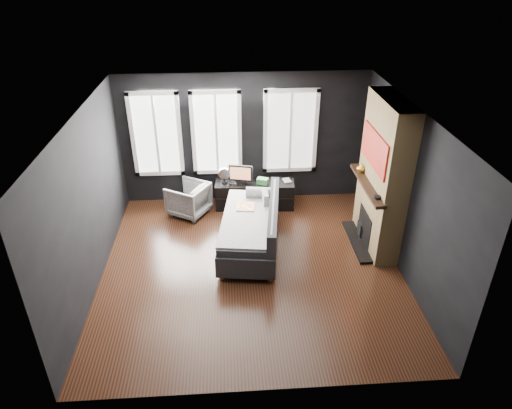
{
  "coord_description": "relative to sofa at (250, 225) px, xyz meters",
  "views": [
    {
      "loc": [
        -0.35,
        -6.25,
        4.77
      ],
      "look_at": [
        0.1,
        0.3,
        1.05
      ],
      "focal_mm": 32.0,
      "sensor_mm": 36.0,
      "label": 1
    }
  ],
  "objects": [
    {
      "name": "monitor",
      "position": [
        -0.11,
        1.49,
        0.32
      ],
      "size": [
        0.51,
        0.22,
        0.44
      ],
      "primitive_type": null,
      "rotation": [
        0.0,
        0.0,
        -0.25
      ],
      "color": "black",
      "rests_on": "media_console"
    },
    {
      "name": "desk_fan",
      "position": [
        -0.44,
        1.52,
        0.26
      ],
      "size": [
        0.24,
        0.24,
        0.33
      ],
      "primitive_type": null,
      "rotation": [
        0.0,
        0.0,
        0.01
      ],
      "color": "#A7A7A7",
      "rests_on": "media_console"
    },
    {
      "name": "floor",
      "position": [
        -0.02,
        -0.6,
        -0.46
      ],
      "size": [
        5.0,
        5.0,
        0.0
      ],
      "primitive_type": "plane",
      "color": "black",
      "rests_on": "ground"
    },
    {
      "name": "windows",
      "position": [
        -0.47,
        1.86,
        1.92
      ],
      "size": [
        4.0,
        0.16,
        1.76
      ],
      "primitive_type": null,
      "color": "white",
      "rests_on": "wall_back"
    },
    {
      "name": "wall_right",
      "position": [
        2.48,
        -0.6,
        0.89
      ],
      "size": [
        0.02,
        5.0,
        2.7
      ],
      "primitive_type": "cube",
      "color": "black",
      "rests_on": "ground"
    },
    {
      "name": "sofa",
      "position": [
        0.0,
        0.0,
        0.0
      ],
      "size": [
        1.35,
        2.26,
        0.92
      ],
      "primitive_type": null,
      "rotation": [
        0.0,
        0.0,
        -0.13
      ],
      "color": "#242426",
      "rests_on": "floor"
    },
    {
      "name": "media_console",
      "position": [
        0.18,
        1.5,
        -0.18
      ],
      "size": [
        1.64,
        0.6,
        0.55
      ],
      "primitive_type": null,
      "rotation": [
        0.0,
        0.0,
        -0.06
      ],
      "color": "black",
      "rests_on": "floor"
    },
    {
      "name": "ceiling",
      "position": [
        -0.02,
        -0.6,
        2.24
      ],
      "size": [
        5.0,
        5.0,
        0.0
      ],
      "primitive_type": "plane",
      "color": "white",
      "rests_on": "ground"
    },
    {
      "name": "wall_left",
      "position": [
        -2.52,
        -0.6,
        0.89
      ],
      "size": [
        0.02,
        5.0,
        2.7
      ],
      "primitive_type": "cube",
      "color": "black",
      "rests_on": "ground"
    },
    {
      "name": "storage_box",
      "position": [
        0.33,
        1.42,
        0.15
      ],
      "size": [
        0.26,
        0.21,
        0.12
      ],
      "primitive_type": "cube",
      "rotation": [
        0.0,
        0.0,
        -0.38
      ],
      "color": "#357636",
      "rests_on": "media_console"
    },
    {
      "name": "wall_back",
      "position": [
        -0.02,
        1.9,
        0.89
      ],
      "size": [
        5.0,
        0.02,
        2.7
      ],
      "primitive_type": "cube",
      "color": "black",
      "rests_on": "ground"
    },
    {
      "name": "armchair",
      "position": [
        -1.18,
        1.28,
        -0.1
      ],
      "size": [
        0.93,
        0.94,
        0.73
      ],
      "primitive_type": "imported",
      "rotation": [
        0.0,
        0.0,
        -2.1
      ],
      "color": "silver",
      "rests_on": "floor"
    },
    {
      "name": "book",
      "position": [
        0.77,
        1.51,
        0.2
      ],
      "size": [
        0.15,
        0.05,
        0.21
      ],
      "primitive_type": "imported",
      "rotation": [
        0.0,
        0.0,
        0.21
      ],
      "color": "#C5B49D",
      "rests_on": "media_console"
    },
    {
      "name": "mantel_clock",
      "position": [
        2.03,
        -0.55,
        0.79
      ],
      "size": [
        0.12,
        0.12,
        0.04
      ],
      "primitive_type": "cylinder",
      "rotation": [
        0.0,
        0.0,
        0.01
      ],
      "color": "black",
      "rests_on": "fireplace"
    },
    {
      "name": "fireplace",
      "position": [
        2.28,
        0.0,
        0.89
      ],
      "size": [
        0.7,
        1.62,
        2.7
      ],
      "primitive_type": null,
      "color": "#93724C",
      "rests_on": "floor"
    },
    {
      "name": "mug",
      "position": [
        0.58,
        1.4,
        0.16
      ],
      "size": [
        0.13,
        0.11,
        0.13
      ],
      "primitive_type": "imported",
      "rotation": [
        0.0,
        0.0,
        -0.01
      ],
      "color": "orange",
      "rests_on": "media_console"
    },
    {
      "name": "mantel_vase",
      "position": [
        2.03,
        0.45,
        0.85
      ],
      "size": [
        0.17,
        0.18,
        0.16
      ],
      "primitive_type": "imported",
      "rotation": [
        0.0,
        0.0,
        -0.06
      ],
      "color": "orange",
      "rests_on": "fireplace"
    },
    {
      "name": "stripe_pillow",
      "position": [
        0.31,
        0.51,
        0.2
      ],
      "size": [
        0.1,
        0.38,
        0.37
      ],
      "primitive_type": "cube",
      "rotation": [
        0.0,
        0.0,
        0.02
      ],
      "color": "gray",
      "rests_on": "sofa"
    }
  ]
}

